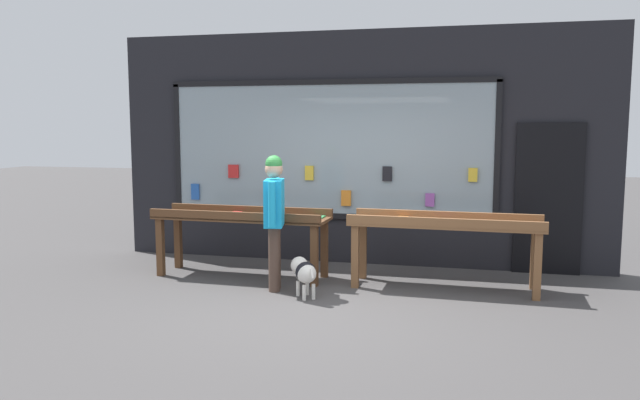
{
  "coord_description": "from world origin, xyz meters",
  "views": [
    {
      "loc": [
        1.64,
        -6.76,
        2.07
      ],
      "look_at": [
        -0.21,
        0.93,
        1.11
      ],
      "focal_mm": 35.0,
      "sensor_mm": 36.0,
      "label": 1
    }
  ],
  "objects": [
    {
      "name": "person_browsing",
      "position": [
        -0.71,
        0.56,
        1.0
      ],
      "size": [
        0.31,
        0.66,
        1.7
      ],
      "rotation": [
        0.0,
        0.0,
        1.78
      ],
      "color": "#4C382D",
      "rests_on": "ground_plane"
    },
    {
      "name": "display_table_right",
      "position": [
        1.36,
        1.13,
        0.76
      ],
      "size": [
        2.41,
        0.74,
        0.95
      ],
      "color": "brown",
      "rests_on": "ground_plane"
    },
    {
      "name": "shopfront_facade",
      "position": [
        0.01,
        2.39,
        1.71
      ],
      "size": [
        7.35,
        0.29,
        3.43
      ],
      "color": "black",
      "rests_on": "ground_plane"
    },
    {
      "name": "ground_plane",
      "position": [
        0.0,
        0.0,
        0.0
      ],
      "size": [
        40.0,
        40.0,
        0.0
      ],
      "primitive_type": "plane",
      "color": "#474444"
    },
    {
      "name": "display_table_left",
      "position": [
        -1.36,
        1.13,
        0.75
      ],
      "size": [
        2.41,
        0.73,
        0.93
      ],
      "color": "brown",
      "rests_on": "ground_plane"
    },
    {
      "name": "small_dog",
      "position": [
        -0.27,
        0.34,
        0.31
      ],
      "size": [
        0.43,
        0.5,
        0.46
      ],
      "rotation": [
        0.0,
        0.0,
        2.2
      ],
      "color": "white",
      "rests_on": "ground_plane"
    }
  ]
}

